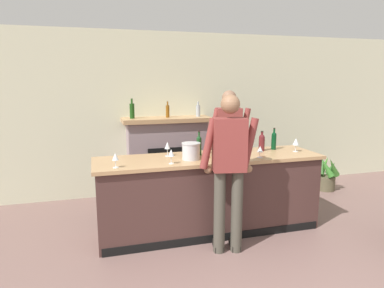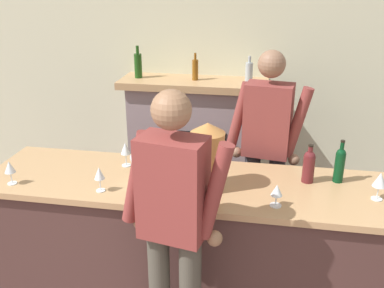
# 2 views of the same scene
# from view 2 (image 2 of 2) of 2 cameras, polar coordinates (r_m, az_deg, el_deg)

# --- Properties ---
(wall_back_panel) EXTENTS (12.00, 0.07, 2.75)m
(wall_back_panel) POSITION_cam_2_polar(r_m,az_deg,el_deg) (4.52, 3.43, 9.59)
(wall_back_panel) COLOR beige
(wall_back_panel) RESTS_ON ground_plane
(bar_counter) EXTENTS (2.90, 0.78, 1.00)m
(bar_counter) POSITION_cam_2_polar(r_m,az_deg,el_deg) (3.22, -0.29, -12.87)
(bar_counter) COLOR #452B28
(bar_counter) RESTS_ON ground_plane
(fireplace_stone) EXTENTS (1.47, 0.52, 1.66)m
(fireplace_stone) POSITION_cam_2_polar(r_m,az_deg,el_deg) (4.50, 0.24, 0.35)
(fireplace_stone) COLOR gray
(fireplace_stone) RESTS_ON ground_plane
(person_customer) EXTENTS (0.65, 0.36, 1.81)m
(person_customer) POSITION_cam_2_polar(r_m,az_deg,el_deg) (2.45, -2.44, -11.15)
(person_customer) COLOR #454138
(person_customer) RESTS_ON ground_plane
(person_bartender) EXTENTS (0.65, 0.35, 1.81)m
(person_bartender) POSITION_cam_2_polar(r_m,az_deg,el_deg) (3.49, 9.79, -0.84)
(person_bartender) COLOR #39363E
(person_bartender) RESTS_ON ground_plane
(copper_dispenser) EXTENTS (0.23, 0.27, 0.46)m
(copper_dispenser) POSITION_cam_2_polar(r_m,az_deg,el_deg) (2.79, 2.06, -1.61)
(copper_dispenser) COLOR #BD7A3D
(copper_dispenser) RESTS_ON bar_counter
(ice_bucket_steel) EXTENTS (0.23, 0.23, 0.21)m
(ice_bucket_steel) POSITION_cam_2_polar(r_m,az_deg,el_deg) (2.90, -5.93, -3.48)
(ice_bucket_steel) COLOR silver
(ice_bucket_steel) RESTS_ON bar_counter
(wine_bottle_riesling_slim) EXTENTS (0.08, 0.08, 0.27)m
(wine_bottle_riesling_slim) POSITION_cam_2_polar(r_m,az_deg,el_deg) (3.01, 15.32, -2.71)
(wine_bottle_riesling_slim) COLOR #591D20
(wine_bottle_riesling_slim) RESTS_ON bar_counter
(wine_bottle_merlot_tall) EXTENTS (0.07, 0.07, 0.31)m
(wine_bottle_merlot_tall) POSITION_cam_2_polar(r_m,az_deg,el_deg) (3.03, -1.89, -1.49)
(wine_bottle_merlot_tall) COLOR #1A421E
(wine_bottle_merlot_tall) RESTS_ON bar_counter
(wine_bottle_port_short) EXTENTS (0.07, 0.07, 0.30)m
(wine_bottle_port_short) POSITION_cam_2_polar(r_m,az_deg,el_deg) (3.07, 19.10, -2.48)
(wine_bottle_port_short) COLOR #093719
(wine_bottle_port_short) RESTS_ON bar_counter
(wine_glass_mid_counter) EXTENTS (0.07, 0.07, 0.15)m
(wine_glass_mid_counter) POSITION_cam_2_polar(r_m,az_deg,el_deg) (2.67, 11.23, -6.20)
(wine_glass_mid_counter) COLOR silver
(wine_glass_mid_counter) RESTS_ON bar_counter
(wine_glass_by_dispenser) EXTENTS (0.07, 0.07, 0.17)m
(wine_glass_by_dispenser) POSITION_cam_2_polar(r_m,az_deg,el_deg) (3.13, -23.14, -2.95)
(wine_glass_by_dispenser) COLOR silver
(wine_glass_by_dispenser) RESTS_ON bar_counter
(wine_glass_front_left) EXTENTS (0.09, 0.09, 0.19)m
(wine_glass_front_left) POSITION_cam_2_polar(r_m,az_deg,el_deg) (2.93, 23.77, -4.46)
(wine_glass_front_left) COLOR silver
(wine_glass_front_left) RESTS_ON bar_counter
(wine_glass_near_bucket) EXTENTS (0.07, 0.07, 0.17)m
(wine_glass_near_bucket) POSITION_cam_2_polar(r_m,az_deg,el_deg) (2.85, -12.26, -3.94)
(wine_glass_near_bucket) COLOR silver
(wine_glass_near_bucket) RESTS_ON bar_counter
(wine_glass_front_right) EXTENTS (0.07, 0.07, 0.19)m
(wine_glass_front_right) POSITION_cam_2_polar(r_m,az_deg,el_deg) (3.18, -8.86, -0.71)
(wine_glass_front_right) COLOR silver
(wine_glass_front_right) RESTS_ON bar_counter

